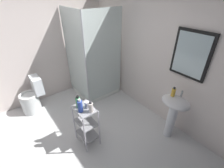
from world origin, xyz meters
TOP-DOWN VIEW (x-y plane):
  - ground_plane at (0.00, 0.00)m, footprint 4.20×4.20m
  - wall_back at (0.01, 1.85)m, footprint 4.20×0.14m
  - wall_left at (-1.85, 0.00)m, footprint 0.10×4.20m
  - shower_stall at (-1.23, 1.18)m, footprint 0.92×0.92m
  - pedestal_sink at (0.73, 1.52)m, footprint 0.46×0.37m
  - sink_faucet at (0.73, 1.64)m, footprint 0.03×0.03m
  - toilet at (-1.48, -0.19)m, footprint 0.37×0.49m
  - storage_cart at (-0.04, 0.30)m, footprint 0.38×0.28m
  - hand_soap_bottle at (0.64, 1.54)m, footprint 0.06×0.06m
  - lotion_bottle_white at (0.09, 0.34)m, footprint 0.07×0.07m
  - body_wash_bottle_green at (-0.12, 0.25)m, footprint 0.07×0.07m
  - shampoo_bottle_blue at (-0.02, 0.22)m, footprint 0.07×0.07m
  - rinse_cup at (-0.03, 0.34)m, footprint 0.08×0.08m

SIDE VIEW (x-z plane):
  - ground_plane at x=0.00m, z-range -0.02..0.00m
  - toilet at x=-1.48m, z-range -0.07..0.69m
  - storage_cart at x=-0.04m, z-range 0.07..0.81m
  - shower_stall at x=-1.23m, z-range -0.54..1.46m
  - pedestal_sink at x=0.73m, z-range 0.17..0.98m
  - rinse_cup at x=-0.03m, z-range 0.74..0.85m
  - lotion_bottle_white at x=0.09m, z-range 0.73..0.92m
  - body_wash_bottle_green at x=-0.12m, z-range 0.73..0.94m
  - shampoo_bottle_blue at x=-0.02m, z-range 0.73..0.95m
  - sink_faucet at x=0.73m, z-range 0.81..0.91m
  - hand_soap_bottle at x=0.64m, z-range 0.80..0.96m
  - wall_left at x=-1.85m, z-range 0.00..2.50m
  - wall_back at x=0.01m, z-range 0.00..2.50m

